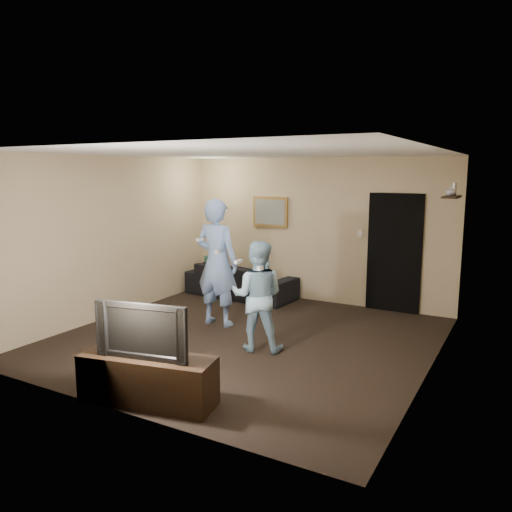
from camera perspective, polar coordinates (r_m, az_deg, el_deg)
The scene contains 19 objects.
ground at distance 7.20m, azimuth -1.18°, elevation -9.42°, with size 5.00×5.00×0.00m, color black.
ceiling at distance 6.81m, azimuth -1.26°, elevation 11.74°, with size 5.00×5.00×0.04m, color silver.
wall_back at distance 9.11m, azimuth 6.75°, elevation 2.94°, with size 5.00×0.04×2.60m, color tan.
wall_front at distance 4.93m, azimuth -16.08°, elevation -3.00°, with size 5.00×0.04×2.60m, color tan.
wall_left at distance 8.42m, azimuth -16.08°, elevation 2.09°, with size 0.04×5.00×2.60m, color tan.
wall_right at distance 6.04m, azimuth 19.72°, elevation -0.92°, with size 0.04×5.00×2.60m, color tan.
sofa at distance 9.48m, azimuth -1.75°, elevation -2.82°, with size 2.12×0.83×0.62m, color black.
throw_pillow at distance 9.76m, azimuth -4.76°, elevation -1.47°, with size 0.47×0.15×0.47m, color #184A41.
painting_frame at distance 9.44m, azimuth 1.66°, elevation 5.06°, with size 0.72×0.05×0.57m, color olive.
painting_canvas at distance 9.42m, azimuth 1.58°, elevation 5.04°, with size 0.62×0.01×0.47m, color slate.
doorway at distance 8.68m, azimuth 15.52°, elevation 0.33°, with size 0.90×0.06×2.00m, color black.
light_switch at distance 8.80m, azimuth 11.82°, elevation 2.57°, with size 0.08×0.02×0.12m, color silver.
wall_shelf at distance 7.75m, azimuth 21.44°, elevation 6.31°, with size 0.20×0.60×0.03m, color black.
shelf_vase at distance 7.67m, azimuth 21.40°, elevation 6.94°, with size 0.14×0.14×0.14m, color silver.
shelf_figurine at distance 7.99m, azimuth 21.74°, elevation 7.13°, with size 0.06×0.06×0.18m, color #BABBBF.
tv_console at distance 5.36m, azimuth -12.25°, elevation -13.63°, with size 1.40×0.45×0.50m, color black.
television at distance 5.17m, azimuth -12.46°, elevation -8.13°, with size 1.00×0.13×0.58m, color black.
wii_player_left at distance 7.65m, azimuth -4.47°, elevation -0.75°, with size 0.71×0.52×1.95m.
wii_player_right at distance 6.58m, azimuth 0.17°, elevation -4.58°, with size 0.85×0.75×1.46m.
Camera 1 is at (3.44, -5.87, 2.34)m, focal length 35.00 mm.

